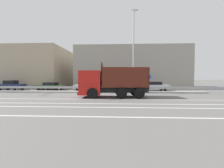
# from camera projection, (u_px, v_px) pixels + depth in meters

# --- Properties ---
(ground_plane) EXTENTS (320.00, 320.00, 0.00)m
(ground_plane) POSITION_uv_depth(u_px,v_px,m) (90.00, 95.00, 17.45)
(ground_plane) COLOR #605E5B
(lane_strip_0) EXTENTS (53.76, 0.16, 0.01)m
(lane_strip_0) POSITION_uv_depth(u_px,v_px,m) (113.00, 99.00, 13.77)
(lane_strip_0) COLOR silver
(lane_strip_0) RESTS_ON ground_plane
(lane_strip_1) EXTENTS (53.76, 0.16, 0.01)m
(lane_strip_1) POSITION_uv_depth(u_px,v_px,m) (112.00, 104.00, 11.44)
(lane_strip_1) COLOR silver
(lane_strip_1) RESTS_ON ground_plane
(lane_strip_2) EXTENTS (53.76, 0.16, 0.01)m
(lane_strip_2) POSITION_uv_depth(u_px,v_px,m) (111.00, 107.00, 10.01)
(lane_strip_2) COLOR silver
(lane_strip_2) RESTS_ON ground_plane
(lane_strip_3) EXTENTS (53.76, 0.16, 0.01)m
(lane_strip_3) POSITION_uv_depth(u_px,v_px,m) (108.00, 117.00, 7.56)
(lane_strip_3) COLOR silver
(lane_strip_3) RESTS_ON ground_plane
(median_island) EXTENTS (29.57, 1.10, 0.18)m
(median_island) POSITION_uv_depth(u_px,v_px,m) (94.00, 92.00, 20.31)
(median_island) COLOR gray
(median_island) RESTS_ON ground_plane
(median_guardrail) EXTENTS (53.76, 0.09, 0.78)m
(median_guardrail) POSITION_uv_depth(u_px,v_px,m) (96.00, 88.00, 21.43)
(median_guardrail) COLOR #9EA0A5
(median_guardrail) RESTS_ON ground_plane
(dump_truck) EXTENTS (7.16, 3.24, 3.48)m
(dump_truck) POSITION_uv_depth(u_px,v_px,m) (104.00, 84.00, 15.47)
(dump_truck) COLOR red
(dump_truck) RESTS_ON ground_plane
(median_road_sign) EXTENTS (0.75, 0.16, 2.50)m
(median_road_sign) POSITION_uv_depth(u_px,v_px,m) (149.00, 83.00, 19.89)
(median_road_sign) COLOR white
(median_road_sign) RESTS_ON ground_plane
(street_lamp_1) EXTENTS (0.70, 1.98, 10.34)m
(street_lamp_1) POSITION_uv_depth(u_px,v_px,m) (134.00, 50.00, 19.66)
(street_lamp_1) COLOR #ADADB2
(street_lamp_1) RESTS_ON ground_plane
(parked_car_1) EXTENTS (3.95, 1.81, 1.60)m
(parked_car_1) POSITION_uv_depth(u_px,v_px,m) (12.00, 85.00, 24.45)
(parked_car_1) COLOR navy
(parked_car_1) RESTS_ON ground_plane
(parked_car_2) EXTENTS (4.84, 2.08, 1.26)m
(parked_car_2) POSITION_uv_depth(u_px,v_px,m) (50.00, 86.00, 24.92)
(parked_car_2) COLOR #335B33
(parked_car_2) RESTS_ON ground_plane
(parked_car_3) EXTENTS (4.41, 2.16, 1.37)m
(parked_car_3) POSITION_uv_depth(u_px,v_px,m) (88.00, 86.00, 23.83)
(parked_car_3) COLOR silver
(parked_car_3) RESTS_ON ground_plane
(parked_car_4) EXTENTS (4.70, 2.03, 1.49)m
(parked_car_4) POSITION_uv_depth(u_px,v_px,m) (120.00, 86.00, 24.27)
(parked_car_4) COLOR black
(parked_car_4) RESTS_ON ground_plane
(parked_car_5) EXTENTS (4.72, 2.04, 1.42)m
(parked_car_5) POSITION_uv_depth(u_px,v_px,m) (154.00, 86.00, 23.38)
(parked_car_5) COLOR silver
(parked_car_5) RESTS_ON ground_plane
(background_building_0) EXTENTS (10.77, 14.70, 8.10)m
(background_building_0) POSITION_uv_depth(u_px,v_px,m) (45.00, 69.00, 33.68)
(background_building_0) COLOR tan
(background_building_0) RESTS_ON ground_plane
(background_building_1) EXTENTS (21.59, 11.23, 8.06)m
(background_building_1) POSITION_uv_depth(u_px,v_px,m) (130.00, 69.00, 32.33)
(background_building_1) COLOR gray
(background_building_1) RESTS_ON ground_plane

